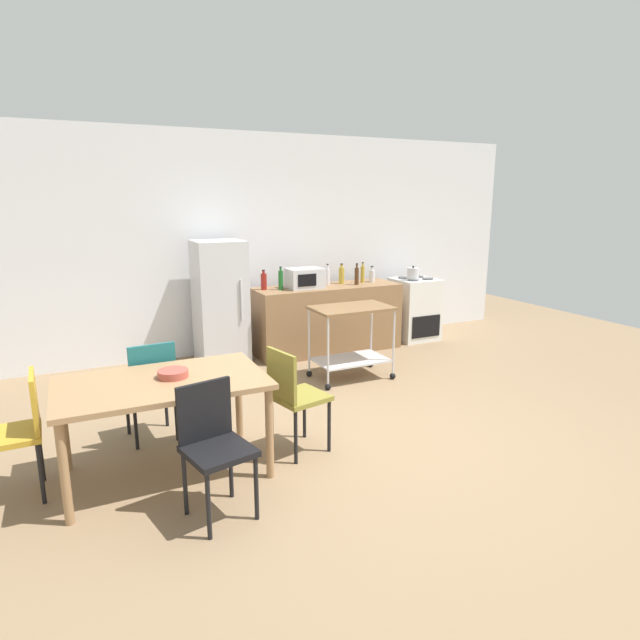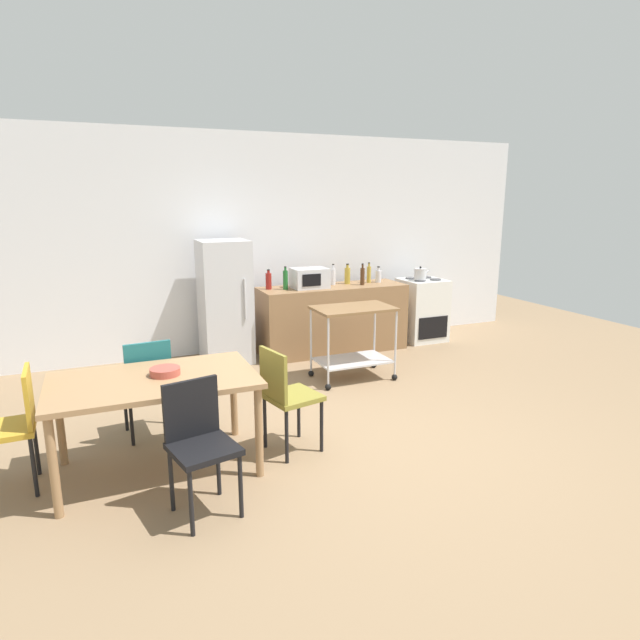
% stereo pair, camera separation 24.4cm
% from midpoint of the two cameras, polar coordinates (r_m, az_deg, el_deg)
% --- Properties ---
extents(ground_plane, '(12.00, 12.00, 0.00)m').
position_cam_midpoint_polar(ground_plane, '(4.79, 5.85, -12.56)').
color(ground_plane, '#8C7051').
extents(back_wall, '(8.40, 0.12, 2.90)m').
position_cam_midpoint_polar(back_wall, '(7.31, -6.10, 8.17)').
color(back_wall, white).
rests_on(back_wall, ground_plane).
extents(kitchen_counter, '(2.00, 0.64, 0.90)m').
position_cam_midpoint_polar(kitchen_counter, '(7.23, 2.33, 0.15)').
color(kitchen_counter, olive).
rests_on(kitchen_counter, ground_plane).
extents(dining_table, '(1.50, 0.90, 0.75)m').
position_cam_midpoint_polar(dining_table, '(4.15, -15.79, -7.07)').
color(dining_table, '#A37A51').
rests_on(dining_table, ground_plane).
extents(chair_olive, '(0.48, 0.48, 0.89)m').
position_cam_midpoint_polar(chair_olive, '(4.34, -2.07, -7.82)').
color(chair_olive, olive).
rests_on(chair_olive, ground_plane).
extents(chair_mustard, '(0.41, 0.41, 0.89)m').
position_cam_midpoint_polar(chair_mustard, '(4.32, -28.71, -9.59)').
color(chair_mustard, gold).
rests_on(chair_mustard, ground_plane).
extents(chair_black, '(0.48, 0.48, 0.89)m').
position_cam_midpoint_polar(chair_black, '(3.63, -10.94, -12.43)').
color(chair_black, black).
rests_on(chair_black, ground_plane).
extents(chair_teal, '(0.43, 0.43, 0.89)m').
position_cam_midpoint_polar(chair_teal, '(4.80, -16.70, -6.30)').
color(chair_teal, '#1E666B').
rests_on(chair_teal, ground_plane).
extents(stove_oven, '(0.60, 0.61, 0.92)m').
position_cam_midpoint_polar(stove_oven, '(7.95, 11.77, 1.09)').
color(stove_oven, white).
rests_on(stove_oven, ground_plane).
extents(refrigerator, '(0.60, 0.63, 1.55)m').
position_cam_midpoint_polar(refrigerator, '(6.78, -9.18, 1.93)').
color(refrigerator, silver).
rests_on(refrigerator, ground_plane).
extents(kitchen_cart, '(0.91, 0.57, 0.85)m').
position_cam_midpoint_polar(kitchen_cart, '(6.09, 4.72, -1.16)').
color(kitchen_cart, brown).
rests_on(kitchen_cart, ground_plane).
extents(bottle_wine, '(0.08, 0.08, 0.26)m').
position_cam_midpoint_polar(bottle_wine, '(6.89, -4.54, 4.22)').
color(bottle_wine, maroon).
rests_on(bottle_wine, kitchen_counter).
extents(bottle_hot_sauce, '(0.06, 0.06, 0.30)m').
position_cam_midpoint_polar(bottle_hot_sauce, '(6.85, -2.72, 4.36)').
color(bottle_hot_sauce, '#1E6628').
rests_on(bottle_hot_sauce, kitchen_counter).
extents(microwave, '(0.46, 0.35, 0.26)m').
position_cam_midpoint_polar(microwave, '(6.96, -0.12, 4.52)').
color(microwave, silver).
rests_on(microwave, kitchen_counter).
extents(bottle_olive_oil, '(0.06, 0.06, 0.28)m').
position_cam_midpoint_polar(bottle_olive_oil, '(7.23, 2.40, 4.72)').
color(bottle_olive_oil, silver).
rests_on(bottle_olive_oil, kitchen_counter).
extents(bottle_vinegar, '(0.08, 0.08, 0.28)m').
position_cam_midpoint_polar(bottle_vinegar, '(7.33, 3.92, 4.82)').
color(bottle_vinegar, gold).
rests_on(bottle_vinegar, kitchen_counter).
extents(bottle_soy_sauce, '(0.06, 0.06, 0.29)m').
position_cam_midpoint_polar(bottle_soy_sauce, '(7.25, 5.55, 4.74)').
color(bottle_soy_sauce, '#4C2D19').
rests_on(bottle_soy_sauce, kitchen_counter).
extents(bottle_soda, '(0.06, 0.06, 0.28)m').
position_cam_midpoint_polar(bottle_soda, '(7.46, 6.22, 4.93)').
color(bottle_soda, gold).
rests_on(bottle_soda, kitchen_counter).
extents(bottle_sparkling_water, '(0.08, 0.08, 0.22)m').
position_cam_midpoint_polar(bottle_sparkling_water, '(7.50, 7.23, 4.73)').
color(bottle_sparkling_water, silver).
rests_on(bottle_sparkling_water, kitchen_counter).
extents(fruit_bowl, '(0.23, 0.23, 0.06)m').
position_cam_midpoint_polar(fruit_bowl, '(4.16, -14.73, -5.39)').
color(fruit_bowl, '#B24C3F').
rests_on(fruit_bowl, dining_table).
extents(kettle, '(0.24, 0.17, 0.19)m').
position_cam_midpoint_polar(kettle, '(7.71, 11.64, 4.87)').
color(kettle, silver).
rests_on(kettle, stove_oven).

